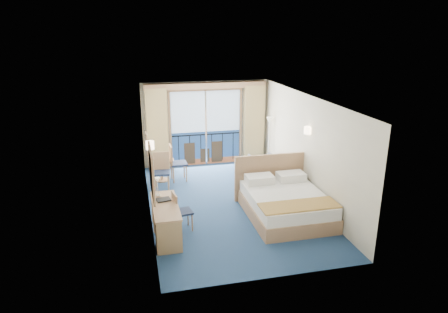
# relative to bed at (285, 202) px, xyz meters

# --- Properties ---
(floor) EXTENTS (6.50, 6.50, 0.00)m
(floor) POSITION_rel_bed_xyz_m (-1.11, 0.94, -0.34)
(floor) COLOR navy
(floor) RESTS_ON ground
(room_walls) EXTENTS (4.04, 6.54, 2.72)m
(room_walls) POSITION_rel_bed_xyz_m (-1.11, 0.94, 1.44)
(room_walls) COLOR #EBE6CC
(room_walls) RESTS_ON ground
(balcony_door) EXTENTS (2.36, 0.03, 2.52)m
(balcony_door) POSITION_rel_bed_xyz_m (-1.11, 4.16, 0.81)
(balcony_door) COLOR navy
(balcony_door) RESTS_ON room_walls
(curtain_left) EXTENTS (0.65, 0.22, 2.55)m
(curtain_left) POSITION_rel_bed_xyz_m (-2.66, 4.01, 0.94)
(curtain_left) COLOR tan
(curtain_left) RESTS_ON room_walls
(curtain_right) EXTENTS (0.65, 0.22, 2.55)m
(curtain_right) POSITION_rel_bed_xyz_m (0.44, 4.01, 0.94)
(curtain_right) COLOR tan
(curtain_right) RESTS_ON room_walls
(pelmet) EXTENTS (3.80, 0.25, 0.18)m
(pelmet) POSITION_rel_bed_xyz_m (-1.11, 4.04, 2.24)
(pelmet) COLOR tan
(pelmet) RESTS_ON room_walls
(mirror) EXTENTS (0.05, 1.25, 0.95)m
(mirror) POSITION_rel_bed_xyz_m (-3.08, -0.56, 1.21)
(mirror) COLOR tan
(mirror) RESTS_ON room_walls
(wall_print) EXTENTS (0.04, 0.42, 0.52)m
(wall_print) POSITION_rel_bed_xyz_m (-3.08, 1.39, 1.26)
(wall_print) COLOR tan
(wall_print) RESTS_ON room_walls
(sconce_left) EXTENTS (0.18, 0.18, 0.18)m
(sconce_left) POSITION_rel_bed_xyz_m (-3.05, 0.34, 1.51)
(sconce_left) COLOR #FFDCB2
(sconce_left) RESTS_ON room_walls
(sconce_right) EXTENTS (0.18, 0.18, 0.18)m
(sconce_right) POSITION_rel_bed_xyz_m (0.83, 0.79, 1.51)
(sconce_right) COLOR #FFDCB2
(sconce_right) RESTS_ON room_walls
(bed) EXTENTS (1.91, 2.27, 1.20)m
(bed) POSITION_rel_bed_xyz_m (0.00, 0.00, 0.00)
(bed) COLOR tan
(bed) RESTS_ON ground
(nightstand) EXTENTS (0.40, 0.38, 0.52)m
(nightstand) POSITION_rel_bed_xyz_m (0.67, 1.59, -0.07)
(nightstand) COLOR #987450
(nightstand) RESTS_ON ground
(phone) EXTENTS (0.23, 0.21, 0.09)m
(phone) POSITION_rel_bed_xyz_m (0.69, 1.55, 0.23)
(phone) COLOR silver
(phone) RESTS_ON nightstand
(armchair) EXTENTS (0.77, 0.79, 0.66)m
(armchair) POSITION_rel_bed_xyz_m (0.33, 2.62, -0.00)
(armchair) COLOR #4E545F
(armchair) RESTS_ON ground
(floor_lamp) EXTENTS (0.23, 0.23, 1.65)m
(floor_lamp) POSITION_rel_bed_xyz_m (0.74, 3.34, 0.91)
(floor_lamp) COLOR silver
(floor_lamp) RESTS_ON ground
(desk) EXTENTS (0.53, 1.55, 0.73)m
(desk) POSITION_rel_bed_xyz_m (-2.83, -0.77, 0.07)
(desk) COLOR tan
(desk) RESTS_ON ground
(desk_chair) EXTENTS (0.45, 0.44, 0.89)m
(desk_chair) POSITION_rel_bed_xyz_m (-2.51, -0.16, 0.16)
(desk_chair) COLOR #1D2844
(desk_chair) RESTS_ON ground
(folder) EXTENTS (0.34, 0.28, 0.03)m
(folder) POSITION_rel_bed_xyz_m (-2.85, -0.11, 0.41)
(folder) COLOR black
(folder) RESTS_ON desk
(desk_lamp) EXTENTS (0.11, 0.11, 0.43)m
(desk_lamp) POSITION_rel_bed_xyz_m (-2.94, 0.11, 0.71)
(desk_lamp) COLOR silver
(desk_lamp) RESTS_ON desk
(round_table) EXTENTS (0.72, 0.72, 0.65)m
(round_table) POSITION_rel_bed_xyz_m (-2.66, 2.98, 0.15)
(round_table) COLOR tan
(round_table) RESTS_ON ground
(table_chair_a) EXTENTS (0.49, 0.48, 1.08)m
(table_chair_a) POSITION_rel_bed_xyz_m (-2.26, 2.87, 0.27)
(table_chair_a) COLOR #1D2844
(table_chair_a) RESTS_ON ground
(table_chair_b) EXTENTS (0.48, 0.49, 1.02)m
(table_chair_b) POSITION_rel_bed_xyz_m (-2.69, 2.38, 0.24)
(table_chair_b) COLOR #1D2844
(table_chair_b) RESTS_ON ground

